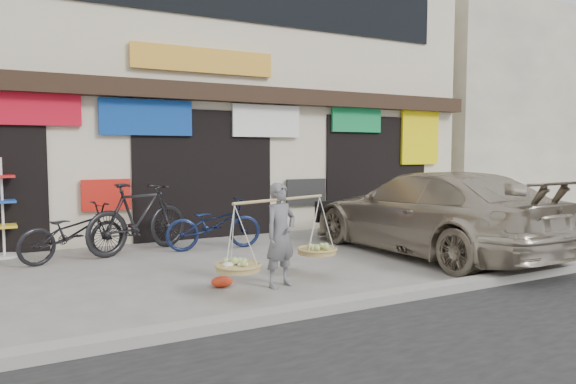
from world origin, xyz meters
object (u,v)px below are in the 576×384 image
bike_0 (73,232)px  display_rack (3,217)px  bike_1 (139,217)px  bike_2 (214,224)px  street_vendor (281,240)px  suv (429,212)px

bike_0 → display_rack: (-1.04, 0.83, 0.22)m
bike_1 → bike_2: (1.30, -0.35, -0.16)m
street_vendor → bike_1: street_vendor is taller
display_rack → bike_1: bearing=-16.1°
bike_0 → bike_1: (1.13, 0.20, 0.16)m
bike_1 → suv: bearing=-142.6°
bike_1 → suv: suv is taller
street_vendor → display_rack: 5.20m
bike_0 → bike_1: size_ratio=0.86×
street_vendor → display_rack: size_ratio=1.15×
street_vendor → bike_2: street_vendor is taller
bike_0 → display_rack: 1.35m
bike_1 → display_rack: size_ratio=1.23×
street_vendor → display_rack: (-3.39, 3.95, 0.06)m
bike_2 → suv: size_ratio=0.35×
bike_2 → display_rack: 3.62m
bike_2 → display_rack: size_ratio=1.04×
bike_0 → suv: bearing=-132.0°
bike_1 → bike_2: size_ratio=1.18×
street_vendor → bike_1: bearing=92.1°
bike_1 → suv: 5.24m
bike_2 → suv: suv is taller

